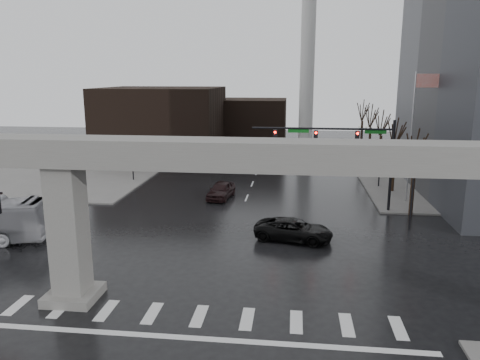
{
  "coord_description": "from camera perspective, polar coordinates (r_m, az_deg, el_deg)",
  "views": [
    {
      "loc": [
        4.48,
        -21.78,
        11.71
      ],
      "look_at": [
        0.76,
        9.97,
        4.5
      ],
      "focal_mm": 35.0,
      "sensor_mm": 36.0,
      "label": 1
    }
  ],
  "objects": [
    {
      "name": "elevated_guideway",
      "position": [
        22.54,
        -1.68,
        0.33
      ],
      "size": [
        48.0,
        2.6,
        8.7
      ],
      "color": "gray",
      "rests_on": "ground"
    },
    {
      "name": "sidewalk_nw",
      "position": [
        66.35,
        -20.79,
        1.78
      ],
      "size": [
        28.0,
        36.0,
        0.15
      ],
      "primitive_type": "cube",
      "color": "slate",
      "rests_on": "ground"
    },
    {
      "name": "sidewalk_ne",
      "position": [
        62.74,
        26.61,
        0.66
      ],
      "size": [
        28.0,
        36.0,
        0.15
      ],
      "primitive_type": "cube",
      "color": "slate",
      "rests_on": "ground"
    },
    {
      "name": "lamp_left_0",
      "position": [
        40.88,
        -19.57,
        0.34
      ],
      "size": [
        1.22,
        0.32,
        5.11
      ],
      "color": "black",
      "rests_on": "ground"
    },
    {
      "name": "lamp_left_1",
      "position": [
        53.56,
        -13.04,
        3.54
      ],
      "size": [
        1.22,
        0.32,
        5.11
      ],
      "color": "black",
      "rests_on": "ground"
    },
    {
      "name": "tree_right_1",
      "position": [
        49.63,
        18.27,
        1.78
      ],
      "size": [
        1.09,
        1.61,
        7.67
      ],
      "color": "black",
      "rests_on": "ground"
    },
    {
      "name": "lamp_right_2",
      "position": [
        64.93,
        14.67,
        5.01
      ],
      "size": [
        1.22,
        0.32,
        5.11
      ],
      "color": "black",
      "rests_on": "ground"
    },
    {
      "name": "smokestack",
      "position": [
        67.81,
        8.22,
        13.97
      ],
      "size": [
        3.6,
        3.6,
        30.0
      ],
      "color": "silver",
      "rests_on": "ground"
    },
    {
      "name": "lamp_right_1",
      "position": [
        51.25,
        16.75,
        2.92
      ],
      "size": [
        1.22,
        0.32,
        5.11
      ],
      "color": "black",
      "rests_on": "ground"
    },
    {
      "name": "tree_right_3",
      "position": [
        65.17,
        15.55,
        4.55
      ],
      "size": [
        1.11,
        1.66,
        8.02
      ],
      "color": "black",
      "rests_on": "ground"
    },
    {
      "name": "tree_right_4",
      "position": [
        73.01,
        14.62,
        5.48
      ],
      "size": [
        1.12,
        1.69,
        8.19
      ],
      "color": "black",
      "rests_on": "ground"
    },
    {
      "name": "tree_right_0",
      "position": [
        42.0,
        20.37,
        -0.36
      ],
      "size": [
        1.09,
        1.58,
        7.5
      ],
      "color": "black",
      "rests_on": "ground"
    },
    {
      "name": "lamp_left_2",
      "position": [
        66.77,
        -9.03,
        5.47
      ],
      "size": [
        1.22,
        0.32,
        5.11
      ],
      "color": "black",
      "rests_on": "ground"
    },
    {
      "name": "signal_mast_arm",
      "position": [
        41.25,
        12.93,
        4.19
      ],
      "size": [
        12.12,
        0.43,
        8.0
      ],
      "color": "black",
      "rests_on": "ground"
    },
    {
      "name": "building_far_left",
      "position": [
        66.74,
        -9.49,
        6.77
      ],
      "size": [
        16.0,
        14.0,
        10.0
      ],
      "primitive_type": "cube",
      "color": "black",
      "rests_on": "ground"
    },
    {
      "name": "lamp_right_0",
      "position": [
        37.8,
        20.32,
        -0.68
      ],
      "size": [
        1.22,
        0.32,
        5.11
      ],
      "color": "black",
      "rests_on": "ground"
    },
    {
      "name": "tree_right_2",
      "position": [
        57.37,
        16.73,
        3.35
      ],
      "size": [
        1.1,
        1.63,
        7.85
      ],
      "color": "black",
      "rests_on": "ground"
    },
    {
      "name": "flagpole_assembly",
      "position": [
        45.28,
        20.61,
        6.61
      ],
      "size": [
        2.06,
        0.12,
        12.0
      ],
      "color": "silver",
      "rests_on": "ground"
    },
    {
      "name": "ground",
      "position": [
        25.13,
        -4.53,
        -15.11
      ],
      "size": [
        160.0,
        160.0,
        0.0
      ],
      "primitive_type": "plane",
      "color": "black",
      "rests_on": "ground"
    },
    {
      "name": "pickup_truck",
      "position": [
        34.13,
        6.55,
        -6.06
      ],
      "size": [
        6.0,
        3.66,
        1.55
      ],
      "primitive_type": "imported",
      "rotation": [
        0.0,
        0.0,
        1.37
      ],
      "color": "black",
      "rests_on": "ground"
    },
    {
      "name": "far_car",
      "position": [
        45.24,
        -2.33,
        -1.23
      ],
      "size": [
        2.57,
        5.0,
        1.63
      ],
      "primitive_type": "imported",
      "rotation": [
        0.0,
        0.0,
        -0.14
      ],
      "color": "black",
      "rests_on": "ground"
    },
    {
      "name": "building_far_mid",
      "position": [
        74.46,
        1.67,
        6.76
      ],
      "size": [
        10.0,
        10.0,
        8.0
      ],
      "primitive_type": "cube",
      "color": "black",
      "rests_on": "ground"
    }
  ]
}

